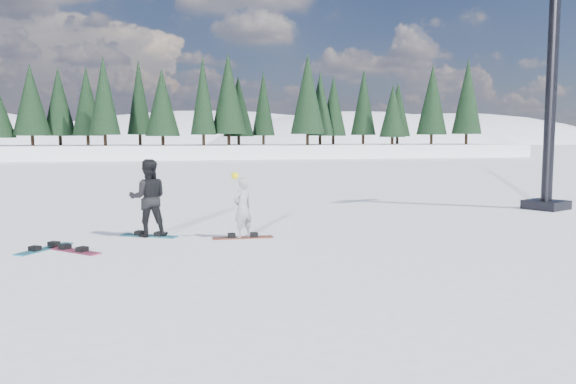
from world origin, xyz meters
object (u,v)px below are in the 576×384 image
at_px(lift_tower, 550,114).
at_px(snowboard_loose_b, 74,251).
at_px(snowboarder_man, 148,198).
at_px(snowboard_loose_a, 45,249).
at_px(snowboarder_woman, 243,207).

bearing_deg(lift_tower, snowboard_loose_b, 170.95).
xyz_separation_m(snowboarder_man, snowboard_loose_a, (-2.26, -1.18, -0.97)).
xyz_separation_m(lift_tower, snowboarder_man, (-13.41, -2.45, -2.32)).
relative_size(snowboarder_woman, snowboard_loose_b, 1.11).
height_order(lift_tower, snowboard_loose_a, lift_tower).
distance_m(snowboarder_woman, snowboarder_man, 2.42).
relative_size(lift_tower, snowboarder_man, 4.14).
xyz_separation_m(snowboarder_woman, snowboard_loose_a, (-4.54, -0.39, -0.76)).
bearing_deg(snowboard_loose_a, lift_tower, -43.05).
bearing_deg(snowboard_loose_a, snowboarder_man, -28.46).
relative_size(lift_tower, snowboard_loose_a, 5.41).
bearing_deg(snowboard_loose_b, snowboarder_woman, 54.69).
bearing_deg(snowboarder_woman, snowboarder_man, -52.53).
height_order(lift_tower, snowboarder_man, lift_tower).
bearing_deg(snowboard_loose_b, snowboard_loose_a, -165.60).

